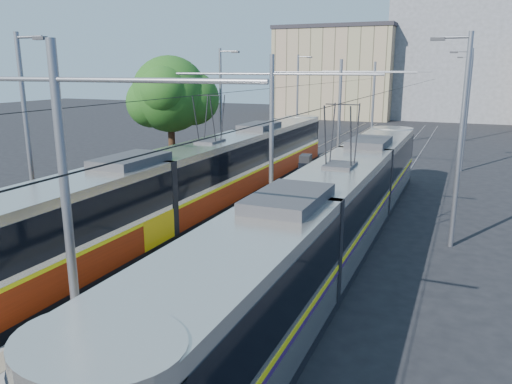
% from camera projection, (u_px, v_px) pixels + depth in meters
% --- Properties ---
extents(ground, '(160.00, 160.00, 0.00)m').
position_uv_depth(ground, '(175.00, 297.00, 15.09)').
color(ground, black).
rests_on(ground, ground).
extents(platform, '(4.00, 50.00, 0.30)m').
position_uv_depth(platform, '(325.00, 180.00, 30.24)').
color(platform, gray).
rests_on(platform, ground).
extents(tactile_strip_left, '(0.70, 50.00, 0.01)m').
position_uv_depth(tactile_strip_left, '(302.00, 176.00, 30.75)').
color(tactile_strip_left, gray).
rests_on(tactile_strip_left, platform).
extents(tactile_strip_right, '(0.70, 50.00, 0.01)m').
position_uv_depth(tactile_strip_right, '(349.00, 180.00, 29.65)').
color(tactile_strip_right, gray).
rests_on(tactile_strip_right, platform).
extents(rails, '(8.71, 70.00, 0.03)m').
position_uv_depth(rails, '(325.00, 182.00, 30.27)').
color(rails, gray).
rests_on(rails, ground).
extents(track_arrow, '(1.20, 5.00, 0.01)m').
position_uv_depth(track_arrow, '(5.00, 318.00, 13.77)').
color(track_arrow, silver).
rests_on(track_arrow, ground).
extents(tram_left, '(2.43, 30.70, 5.50)m').
position_uv_depth(tram_left, '(211.00, 175.00, 24.21)').
color(tram_left, black).
rests_on(tram_left, ground).
extents(tram_right, '(2.43, 27.76, 5.50)m').
position_uv_depth(tram_right, '(338.00, 205.00, 18.24)').
color(tram_right, black).
rests_on(tram_right, ground).
extents(catenary, '(9.20, 70.00, 7.00)m').
position_uv_depth(catenary, '(313.00, 111.00, 26.65)').
color(catenary, slate).
rests_on(catenary, platform).
extents(street_lamps, '(15.18, 38.22, 8.00)m').
position_uv_depth(street_lamps, '(343.00, 108.00, 32.84)').
color(street_lamps, slate).
rests_on(street_lamps, ground).
extents(shelter, '(0.70, 1.01, 2.10)m').
position_uv_depth(shelter, '(305.00, 174.00, 25.95)').
color(shelter, black).
rests_on(shelter, platform).
extents(tree, '(5.18, 4.79, 7.53)m').
position_uv_depth(tree, '(176.00, 96.00, 31.02)').
color(tree, '#382314').
rests_on(tree, ground).
extents(building_left, '(16.32, 12.24, 12.45)m').
position_uv_depth(building_left, '(339.00, 72.00, 70.99)').
color(building_left, gray).
rests_on(building_left, ground).
extents(building_centre, '(18.36, 14.28, 16.13)m').
position_uv_depth(building_centre, '(462.00, 59.00, 68.04)').
color(building_centre, gray).
rests_on(building_centre, ground).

